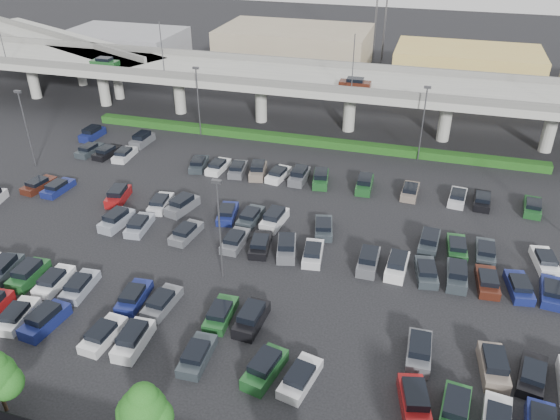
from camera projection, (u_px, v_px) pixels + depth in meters
name	position (u px, v px, depth m)	size (l,w,h in m)	color
ground	(250.00, 233.00, 58.37)	(280.00, 280.00, 0.00)	black
overpass	(317.00, 83.00, 81.48)	(150.00, 13.00, 15.80)	gray
on_ramp	(62.00, 44.00, 103.19)	(50.93, 30.13, 8.80)	gray
hedge	(306.00, 141.00, 78.87)	(66.00, 1.60, 1.10)	#144213
tree_row	(123.00, 405.00, 34.40)	(65.07, 3.66, 5.94)	#332316
parked_cars	(236.00, 247.00, 54.91)	(63.06, 41.58, 1.67)	#411B11
light_poles	(218.00, 168.00, 57.89)	(66.90, 48.38, 10.30)	#46464A
distant_buildings	(414.00, 60.00, 104.88)	(138.00, 24.00, 9.00)	gray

